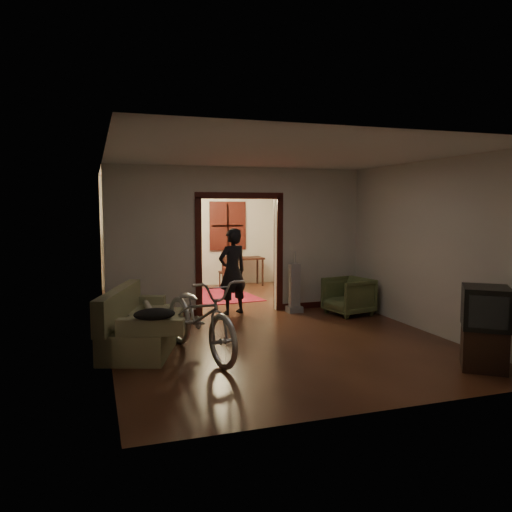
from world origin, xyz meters
name	(u,v)px	position (x,y,z in m)	size (l,w,h in m)	color
floor	(251,320)	(0.00, 0.00, 0.00)	(5.00, 8.50, 0.01)	#361B11
ceiling	(251,164)	(0.00, 0.00, 2.80)	(5.00, 8.50, 0.01)	white
wall_back	(201,232)	(0.00, 4.25, 1.40)	(5.00, 0.02, 2.80)	beige
wall_left	(105,247)	(-2.50, 0.00, 1.40)	(0.02, 8.50, 2.80)	beige
wall_right	(373,240)	(2.50, 0.00, 1.40)	(0.02, 8.50, 2.80)	beige
partition_wall	(239,241)	(0.00, 0.75, 1.40)	(5.00, 0.14, 2.80)	beige
door_casing	(239,256)	(0.00, 0.75, 1.10)	(1.74, 0.20, 2.32)	#36100C
far_window	(228,226)	(0.70, 4.21, 1.55)	(0.98, 0.06, 1.28)	black
chandelier	(217,193)	(0.00, 2.50, 2.35)	(0.24, 0.24, 0.24)	#FFE0A5
light_switch	(291,247)	(1.05, 0.68, 1.25)	(0.08, 0.01, 0.12)	silver
sofa	(144,318)	(-2.01, -1.18, 0.44)	(0.86, 1.92, 0.88)	#767850
rolled_paper	(148,307)	(-1.91, -0.88, 0.53)	(0.09, 0.09, 0.74)	beige
jacket	(154,314)	(-1.96, -2.09, 0.68)	(0.53, 0.39, 0.15)	black
bicycle	(200,316)	(-1.31, -1.81, 0.55)	(0.73, 2.10, 1.11)	silver
armchair	(348,296)	(1.91, -0.12, 0.36)	(0.76, 0.78, 0.71)	#4E5B33
tv_stand	(484,348)	(2.00, -3.49, 0.26)	(0.58, 0.52, 0.52)	black
crt_tv	(486,307)	(2.00, -3.49, 0.79)	(0.61, 0.55, 0.53)	black
vacuum	(294,288)	(1.02, 0.40, 0.48)	(0.29, 0.23, 0.95)	gray
person	(232,271)	(-0.16, 0.66, 0.82)	(0.60, 0.39, 1.64)	black
oriental_rug	(215,295)	(-0.03, 2.63, 0.01)	(1.62, 2.13, 0.02)	maroon
locker	(149,258)	(-1.38, 3.87, 0.79)	(0.79, 0.44, 1.59)	#283922
globe	(148,211)	(-1.38, 3.87, 1.94)	(0.25, 0.25, 0.25)	#1E5972
desk	(244,272)	(1.03, 3.85, 0.36)	(0.98, 0.55, 0.73)	black
desk_chair	(227,272)	(0.50, 3.49, 0.42)	(0.37, 0.37, 0.84)	black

